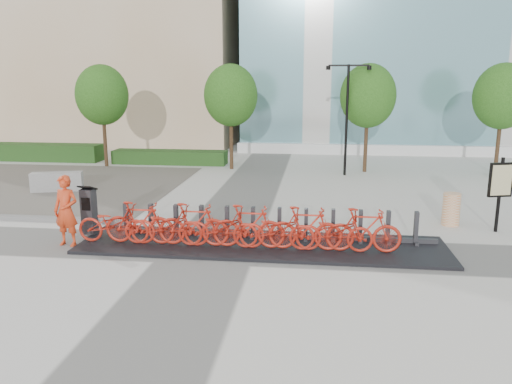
# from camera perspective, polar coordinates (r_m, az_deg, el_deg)

# --- Properties ---
(ground) EXTENTS (120.00, 120.00, 0.00)m
(ground) POSITION_cam_1_polar(r_m,az_deg,el_deg) (13.14, -5.16, -6.41)
(ground) COLOR beige
(gravel_patch) EXTENTS (14.00, 14.00, 0.00)m
(gravel_patch) POSITION_cam_1_polar(r_m,az_deg,el_deg) (23.34, -26.07, 0.75)
(gravel_patch) COLOR #524E46
(gravel_patch) RESTS_ON ground
(hedge_a) EXTENTS (10.00, 1.40, 0.90)m
(hedge_a) POSITION_cam_1_polar(r_m,az_deg,el_deg) (30.82, -25.94, 4.17)
(hedge_a) COLOR #193D18
(hedge_a) RESTS_ON ground
(hedge_b) EXTENTS (6.00, 1.20, 0.70)m
(hedge_b) POSITION_cam_1_polar(r_m,az_deg,el_deg) (26.77, -9.80, 3.95)
(hedge_b) COLOR #193D18
(hedge_b) RESTS_ON ground
(tree_0) EXTENTS (2.60, 2.60, 5.10)m
(tree_0) POSITION_cam_1_polar(r_m,az_deg,el_deg) (26.40, -17.18, 10.53)
(tree_0) COLOR #452B1B
(tree_0) RESTS_ON ground
(tree_1) EXTENTS (2.60, 2.60, 5.10)m
(tree_1) POSITION_cam_1_polar(r_m,az_deg,el_deg) (24.51, -2.90, 10.95)
(tree_1) COLOR #452B1B
(tree_1) RESTS_ON ground
(tree_2) EXTENTS (2.60, 2.60, 5.10)m
(tree_2) POSITION_cam_1_polar(r_m,az_deg,el_deg) (24.27, 12.68, 10.66)
(tree_2) COLOR #452B1B
(tree_2) RESTS_ON ground
(tree_3) EXTENTS (2.60, 2.60, 5.10)m
(tree_3) POSITION_cam_1_polar(r_m,az_deg,el_deg) (25.56, 26.38, 9.76)
(tree_3) COLOR #452B1B
(tree_3) RESTS_ON ground
(streetlamp) EXTENTS (2.00, 0.20, 5.00)m
(streetlamp) POSITION_cam_1_polar(r_m,az_deg,el_deg) (23.21, 10.38, 9.56)
(streetlamp) COLOR black
(streetlamp) RESTS_ON ground
(dock_pad) EXTENTS (9.60, 2.40, 0.08)m
(dock_pad) POSITION_cam_1_polar(r_m,az_deg,el_deg) (13.21, 0.67, -6.08)
(dock_pad) COLOR black
(dock_pad) RESTS_ON ground
(dock_rail_posts) EXTENTS (8.02, 0.50, 0.85)m
(dock_rail_posts) POSITION_cam_1_polar(r_m,az_deg,el_deg) (13.52, 1.15, -3.58)
(dock_rail_posts) COLOR #2C2C31
(dock_rail_posts) RESTS_ON dock_pad
(bike_0) EXTENTS (1.93, 0.67, 1.01)m
(bike_0) POSITION_cam_1_polar(r_m,az_deg,el_deg) (13.69, -15.97, -3.51)
(bike_0) COLOR #B32315
(bike_0) RESTS_ON dock_pad
(bike_1) EXTENTS (1.87, 0.53, 1.12)m
(bike_1) POSITION_cam_1_polar(r_m,az_deg,el_deg) (13.42, -13.15, -3.43)
(bike_1) COLOR #B32315
(bike_1) RESTS_ON dock_pad
(bike_2) EXTENTS (1.93, 0.67, 1.01)m
(bike_2) POSITION_cam_1_polar(r_m,az_deg,el_deg) (13.21, -10.19, -3.80)
(bike_2) COLOR #B32315
(bike_2) RESTS_ON dock_pad
(bike_3) EXTENTS (1.87, 0.53, 1.12)m
(bike_3) POSITION_cam_1_polar(r_m,az_deg,el_deg) (13.00, -7.16, -3.71)
(bike_3) COLOR #B32315
(bike_3) RESTS_ON dock_pad
(bike_4) EXTENTS (1.93, 0.67, 1.01)m
(bike_4) POSITION_cam_1_polar(r_m,az_deg,el_deg) (12.86, -4.03, -4.07)
(bike_4) COLOR #B32315
(bike_4) RESTS_ON dock_pad
(bike_5) EXTENTS (1.87, 0.53, 1.12)m
(bike_5) POSITION_cam_1_polar(r_m,az_deg,el_deg) (12.73, -0.84, -3.95)
(bike_5) COLOR #B32315
(bike_5) RESTS_ON dock_pad
(bike_6) EXTENTS (1.93, 0.67, 1.01)m
(bike_6) POSITION_cam_1_polar(r_m,az_deg,el_deg) (12.68, 2.39, -4.30)
(bike_6) COLOR #B32315
(bike_6) RESTS_ON dock_pad
(bike_7) EXTENTS (1.87, 0.53, 1.12)m
(bike_7) POSITION_cam_1_polar(r_m,az_deg,el_deg) (12.63, 5.66, -4.16)
(bike_7) COLOR #B32315
(bike_7) RESTS_ON dock_pad
(bike_8) EXTENTS (1.93, 0.67, 1.01)m
(bike_8) POSITION_cam_1_polar(r_m,az_deg,el_deg) (12.65, 8.93, -4.48)
(bike_8) COLOR #B32315
(bike_8) RESTS_ON dock_pad
(bike_9) EXTENTS (1.87, 0.53, 1.12)m
(bike_9) POSITION_cam_1_polar(r_m,az_deg,el_deg) (12.69, 12.20, -4.31)
(bike_9) COLOR #B32315
(bike_9) RESTS_ON dock_pad
(kiosk) EXTENTS (0.46, 0.40, 1.39)m
(kiosk) POSITION_cam_1_polar(r_m,az_deg,el_deg) (14.63, -18.55, -2.00)
(kiosk) COLOR #2C2C31
(kiosk) RESTS_ON dock_pad
(worker_red) EXTENTS (0.74, 0.54, 1.88)m
(worker_red) POSITION_cam_1_polar(r_m,az_deg,el_deg) (13.99, -20.88, -2.02)
(worker_red) COLOR red
(worker_red) RESTS_ON ground
(construction_barrel) EXTENTS (0.63, 0.63, 0.99)m
(construction_barrel) POSITION_cam_1_polar(r_m,az_deg,el_deg) (16.12, 21.41, -1.86)
(construction_barrel) COLOR orange
(construction_barrel) RESTS_ON ground
(jersey_barrier) EXTENTS (2.01, 1.07, 0.75)m
(jersey_barrier) POSITION_cam_1_polar(r_m,az_deg,el_deg) (21.25, -21.79, 1.10)
(jersey_barrier) COLOR #A0A09F
(jersey_barrier) RESTS_ON ground
(map_sign) EXTENTS (0.71, 0.29, 2.17)m
(map_sign) POSITION_cam_1_polar(r_m,az_deg,el_deg) (15.75, 26.17, 0.92)
(map_sign) COLOR black
(map_sign) RESTS_ON ground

